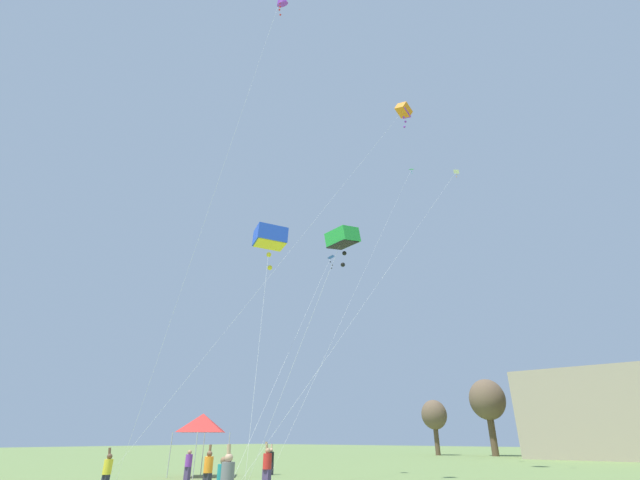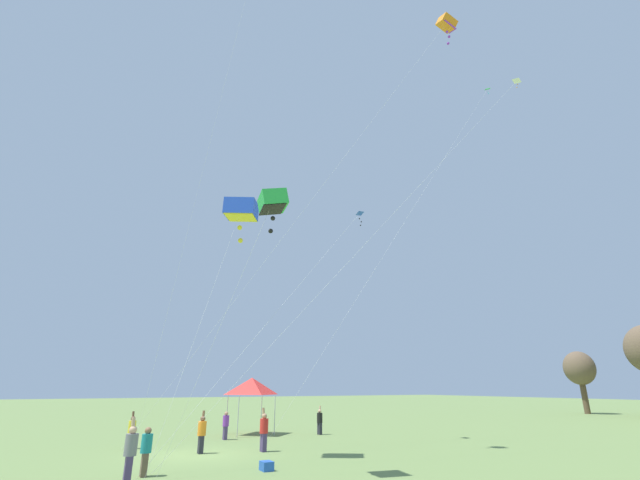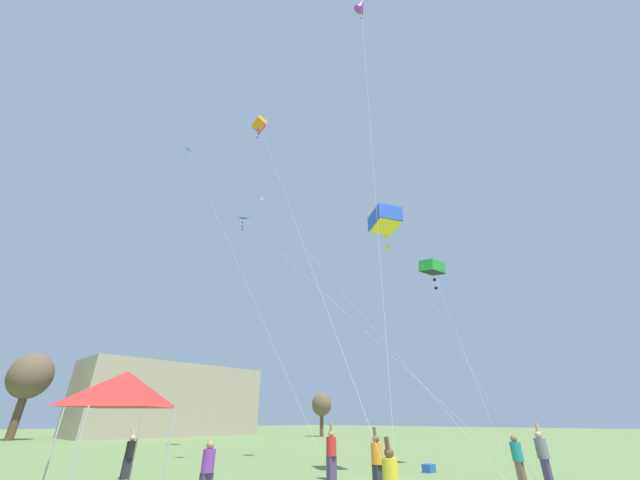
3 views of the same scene
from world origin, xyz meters
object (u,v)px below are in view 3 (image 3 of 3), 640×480
Objects in this scene: cooler_box at (429,468)px; kite_green_delta_3 at (191,156)px; festival_tent at (124,389)px; kite_blue_delta_6 at (247,222)px; kite_purple_diamond_0 at (361,5)px; kite_orange_box_1 at (259,124)px; person_orange_shirt at (377,459)px; kite_white_delta_5 at (267,204)px; person_purple_shirt at (207,468)px; kite_blue_box_4 at (385,220)px; kite_green_box_2 at (432,268)px; person_black_shirt at (130,454)px; person_grey_shirt at (543,454)px; person_red_shirt at (331,452)px; person_teal_shirt at (518,458)px.

kite_green_delta_3 is (-4.89, 20.97, 26.86)m from cooler_box.
festival_tent is 13.33m from kite_blue_delta_6.
kite_orange_box_1 is at bearing 83.34° from kite_purple_diamond_0.
kite_white_delta_5 reaches higher than person_orange_shirt.
kite_blue_delta_6 is (4.69, 6.60, 12.79)m from person_purple_shirt.
kite_purple_diamond_0 is at bearing 165.23° from kite_blue_box_4.
kite_white_delta_5 is 1.63× the size of kite_blue_delta_6.
kite_purple_diamond_0 is 18.78m from kite_white_delta_5.
kite_green_box_2 is at bearing -165.64° from person_orange_shirt.
kite_white_delta_5 reaches higher than kite_blue_box_4.
kite_blue_box_4 is at bearing -165.39° from cooler_box.
kite_blue_delta_6 is at bearing 33.21° from festival_tent.
kite_purple_diamond_0 is (2.24, 0.53, 28.99)m from person_orange_shirt.
kite_blue_box_4 reaches higher than person_purple_shirt.
kite_blue_delta_6 is at bearing -124.22° from kite_orange_box_1.
person_purple_shirt is at bearing 164.12° from kite_blue_box_4.
person_purple_shirt is 0.05× the size of kite_orange_box_1.
person_black_shirt is 24.87m from kite_white_delta_5.
person_grey_shirt is 33.96m from kite_orange_box_1.
person_red_shirt is 1.25× the size of person_teal_shirt.
person_teal_shirt is (-0.95, -4.18, 0.69)m from cooler_box.
kite_orange_box_1 is at bearing -106.12° from person_black_shirt.
kite_blue_delta_6 is at bearing -132.61° from kite_white_delta_5.
person_black_shirt is at bearing -111.36° from kite_green_delta_3.
person_grey_shirt is 0.19× the size of kite_green_box_2.
festival_tent is 13.10m from cooler_box.
kite_purple_diamond_0 reaches higher than person_orange_shirt.
festival_tent is at bearing -35.22° from person_red_shirt.
festival_tent is 0.25× the size of kite_blue_delta_6.
festival_tent is 3.68m from person_purple_shirt.
person_purple_shirt is 0.78× the size of person_red_shirt.
kite_white_delta_5 is at bearing -128.13° from person_purple_shirt.
kite_green_delta_3 is at bearing 137.00° from person_teal_shirt.
festival_tent reaches higher than person_purple_shirt.
person_teal_shirt is at bearing -61.03° from kite_blue_box_4.
person_black_shirt is at bearing -67.90° from person_grey_shirt.
kite_white_delta_5 is (6.78, 16.68, 20.54)m from person_orange_shirt.
kite_green_box_2 is 0.88× the size of kite_blue_box_4.
kite_green_delta_3 is at bearing 138.75° from kite_white_delta_5.
kite_white_delta_5 is (1.39, 20.28, 20.49)m from person_grey_shirt.
kite_green_box_2 is (1.69, 3.98, 9.06)m from person_grey_shirt.
person_red_shirt is (5.63, 0.25, 0.12)m from person_purple_shirt.
festival_tent is 0.12× the size of kite_green_delta_3.
person_teal_shirt is 18.22m from kite_blue_delta_6.
person_grey_shirt reaches higher than cooler_box.
person_purple_shirt is 6.22m from person_black_shirt.
person_red_shirt is 29.06m from kite_purple_diamond_0.
kite_purple_diamond_0 is 18.53m from kite_blue_box_4.
person_purple_shirt is at bearing -16.55° from person_orange_shirt.
person_grey_shirt is at bearing -52.65° from kite_purple_diamond_0.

